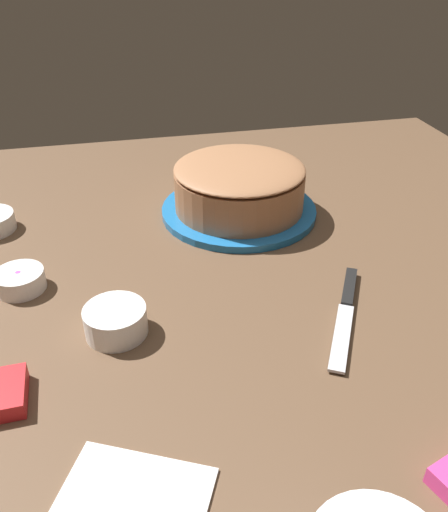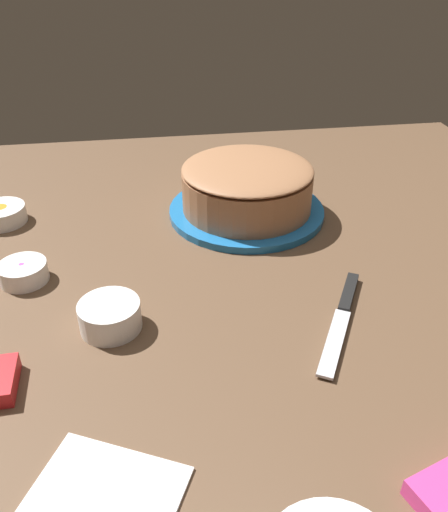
# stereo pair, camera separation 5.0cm
# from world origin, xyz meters

# --- Properties ---
(ground_plane) EXTENTS (1.54, 1.54, 0.00)m
(ground_plane) POSITION_xyz_m (0.00, 0.00, 0.00)
(ground_plane) COLOR brown
(frosted_cake) EXTENTS (0.30, 0.30, 0.11)m
(frosted_cake) POSITION_xyz_m (-0.12, -0.31, 0.05)
(frosted_cake) COLOR #1E6BB2
(frosted_cake) RESTS_ON ground_plane
(spreading_knife) EXTENTS (0.13, 0.22, 0.01)m
(spreading_knife) POSITION_xyz_m (-0.20, 0.02, 0.01)
(spreading_knife) COLOR silver
(spreading_knife) RESTS_ON ground_plane
(sprinkle_bowl_green) EXTENTS (0.09, 0.09, 0.04)m
(sprinkle_bowl_green) POSITION_xyz_m (0.14, 0.00, 0.02)
(sprinkle_bowl_green) COLOR white
(sprinkle_bowl_green) RESTS_ON ground_plane
(sprinkle_bowl_rainbow) EXTENTS (0.08, 0.08, 0.03)m
(sprinkle_bowl_rainbow) POSITION_xyz_m (0.28, -0.14, 0.02)
(sprinkle_bowl_rainbow) COLOR white
(sprinkle_bowl_rainbow) RESTS_ON ground_plane
(sprinkle_bowl_orange) EXTENTS (0.09, 0.09, 0.03)m
(sprinkle_bowl_orange) POSITION_xyz_m (0.35, -0.34, 0.02)
(sprinkle_bowl_orange) COLOR white
(sprinkle_bowl_orange) RESTS_ON ground_plane
(paper_napkin) EXTENTS (0.20, 0.20, 0.01)m
(paper_napkin) POSITION_xyz_m (0.15, 0.28, 0.00)
(paper_napkin) COLOR white
(paper_napkin) RESTS_ON ground_plane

